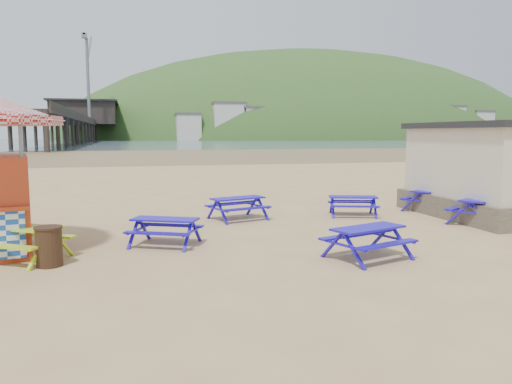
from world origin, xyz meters
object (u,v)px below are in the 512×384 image
object	(u,v)px
picnic_table_blue_b	(353,206)
picnic_table_yellow	(21,243)
picnic_table_blue_a	(238,208)
litter_bin	(49,246)

from	to	relation	value
picnic_table_blue_b	picnic_table_yellow	size ratio (longest dim) A/B	0.83
picnic_table_blue_a	litter_bin	size ratio (longest dim) A/B	2.43
picnic_table_yellow	litter_bin	xyz separation A→B (m)	(0.67, -0.70, 0.05)
picnic_table_blue_a	picnic_table_blue_b	distance (m)	3.93
picnic_table_blue_a	litter_bin	xyz separation A→B (m)	(-5.07, -4.60, 0.07)
picnic_table_blue_b	litter_bin	distance (m)	9.98
picnic_table_blue_a	picnic_table_yellow	size ratio (longest dim) A/B	0.90
picnic_table_blue_a	picnic_table_yellow	xyz separation A→B (m)	(-5.74, -3.90, 0.02)
picnic_table_yellow	litter_bin	world-z (taller)	litter_bin
picnic_table_yellow	litter_bin	size ratio (longest dim) A/B	2.71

